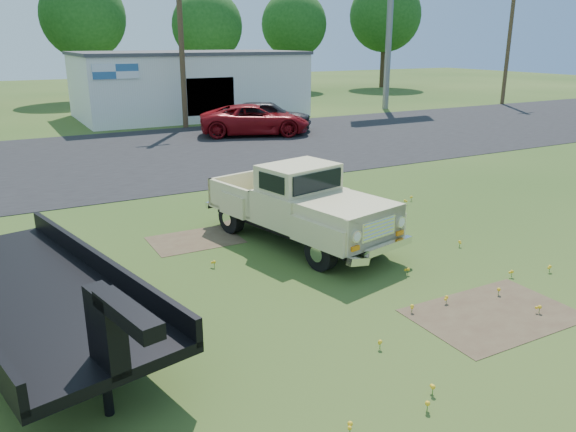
# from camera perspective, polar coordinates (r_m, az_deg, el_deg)

# --- Properties ---
(ground) EXTENTS (140.00, 140.00, 0.00)m
(ground) POSITION_cam_1_polar(r_m,az_deg,el_deg) (12.33, 4.98, -5.81)
(ground) COLOR #264616
(ground) RESTS_ON ground
(asphalt_lot) EXTENTS (90.00, 14.00, 0.02)m
(asphalt_lot) POSITION_cam_1_polar(r_m,az_deg,el_deg) (25.67, -13.81, 6.06)
(asphalt_lot) COLOR black
(asphalt_lot) RESTS_ON ground
(dirt_patch_a) EXTENTS (3.00, 2.00, 0.01)m
(dirt_patch_a) POSITION_cam_1_polar(r_m,az_deg,el_deg) (11.21, 20.17, -9.37)
(dirt_patch_a) COLOR #4F3B2A
(dirt_patch_a) RESTS_ON ground
(dirt_patch_b) EXTENTS (2.20, 1.60, 0.01)m
(dirt_patch_b) POSITION_cam_1_polar(r_m,az_deg,el_deg) (14.45, -9.43, -2.43)
(dirt_patch_b) COLOR #4F3B2A
(dirt_patch_b) RESTS_ON ground
(commercial_building) EXTENTS (14.20, 8.20, 4.15)m
(commercial_building) POSITION_cam_1_polar(r_m,az_deg,el_deg) (38.52, -10.05, 13.11)
(commercial_building) COLOR silver
(commercial_building) RESTS_ON ground
(utility_pole_mid) EXTENTS (1.60, 0.30, 9.00)m
(utility_pole_mid) POSITION_cam_1_polar(r_m,az_deg,el_deg) (33.06, -10.78, 16.74)
(utility_pole_mid) COLOR #402E1D
(utility_pole_mid) RESTS_ON ground
(utility_pole_east) EXTENTS (1.60, 0.30, 9.00)m
(utility_pole_east) POSITION_cam_1_polar(r_m,az_deg,el_deg) (48.01, 21.52, 16.01)
(utility_pole_east) COLOR #402E1D
(utility_pole_east) RESTS_ON ground
(treeline_d) EXTENTS (6.72, 6.72, 10.00)m
(treeline_d) POSITION_cam_1_polar(r_m,az_deg,el_deg) (50.62, -20.11, 18.47)
(treeline_d) COLOR #3A2A1A
(treeline_d) RESTS_ON ground
(treeline_e) EXTENTS (6.08, 6.08, 9.04)m
(treeline_e) POSITION_cam_1_polar(r_m,az_deg,el_deg) (51.76, -8.21, 18.55)
(treeline_e) COLOR #3A2A1A
(treeline_e) RESTS_ON ground
(treeline_f) EXTENTS (6.40, 6.40, 9.52)m
(treeline_f) POSITION_cam_1_polar(r_m,az_deg,el_deg) (58.27, 0.61, 18.89)
(treeline_f) COLOR #3A2A1A
(treeline_f) RESTS_ON ground
(treeline_g) EXTENTS (7.36, 7.36, 10.95)m
(treeline_g) POSITION_cam_1_polar(r_m,az_deg,el_deg) (62.57, 9.85, 19.42)
(treeline_g) COLOR #3A2A1A
(treeline_g) RESTS_ON ground
(vintage_pickup_truck) EXTENTS (3.29, 5.82, 1.99)m
(vintage_pickup_truck) POSITION_cam_1_polar(r_m,az_deg,el_deg) (13.85, 1.06, 1.27)
(vintage_pickup_truck) COLOR beige
(vintage_pickup_truck) RESTS_ON ground
(flatbed_trailer) EXTENTS (3.93, 7.55, 1.96)m
(flatbed_trailer) POSITION_cam_1_polar(r_m,az_deg,el_deg) (10.26, -24.47, -6.39)
(flatbed_trailer) COLOR black
(flatbed_trailer) RESTS_ON ground
(red_pickup) EXTENTS (6.32, 4.51, 1.60)m
(red_pickup) POSITION_cam_1_polar(r_m,az_deg,el_deg) (30.19, -3.39, 9.71)
(red_pickup) COLOR maroon
(red_pickup) RESTS_ON ground
(dark_sedan) EXTENTS (5.29, 3.96, 1.68)m
(dark_sedan) POSITION_cam_1_polar(r_m,az_deg,el_deg) (31.53, -2.19, 10.13)
(dark_sedan) COLOR black
(dark_sedan) RESTS_ON ground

